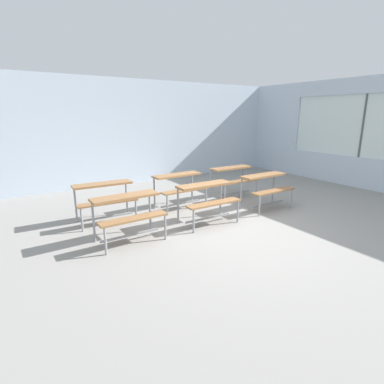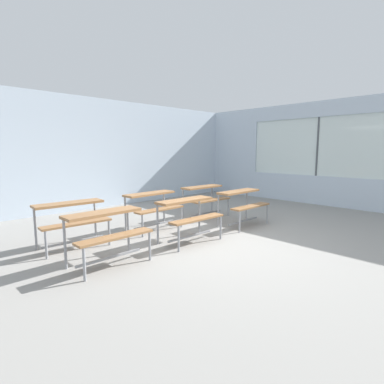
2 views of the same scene
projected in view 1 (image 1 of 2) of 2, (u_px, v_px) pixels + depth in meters
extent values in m
cube|color=gray|center=(232.00, 228.00, 5.50)|extent=(10.00, 9.00, 0.05)
cube|color=silver|center=(135.00, 132.00, 8.77)|extent=(10.00, 0.12, 3.00)
cube|color=silver|center=(375.00, 175.00, 8.01)|extent=(0.12, 9.00, 0.85)
cube|color=silver|center=(277.00, 123.00, 10.57)|extent=(0.12, 1.90, 1.70)
cube|color=silver|center=(363.00, 126.00, 8.09)|extent=(0.02, 4.20, 1.70)
cube|color=#4C5156|center=(363.00, 126.00, 8.09)|extent=(0.06, 0.05, 1.70)
cube|color=olive|center=(125.00, 197.00, 4.81)|extent=(1.11, 0.34, 0.04)
cube|color=olive|center=(134.00, 219.00, 4.62)|extent=(1.10, 0.24, 0.03)
cylinder|color=gray|center=(93.00, 221.00, 4.74)|extent=(0.04, 0.04, 0.72)
cylinder|color=gray|center=(150.00, 210.00, 5.28)|extent=(0.04, 0.04, 0.72)
cylinder|color=gray|center=(105.00, 241.00, 4.34)|extent=(0.04, 0.04, 0.44)
cylinder|color=gray|center=(165.00, 227.00, 4.88)|extent=(0.04, 0.04, 0.44)
cube|color=gray|center=(131.00, 235.00, 4.85)|extent=(1.00, 0.05, 0.03)
cube|color=olive|center=(204.00, 185.00, 5.61)|extent=(1.10, 0.34, 0.04)
cube|color=olive|center=(214.00, 203.00, 5.42)|extent=(1.10, 0.24, 0.03)
cylinder|color=gray|center=(178.00, 205.00, 5.56)|extent=(0.04, 0.04, 0.72)
cylinder|color=gray|center=(220.00, 198.00, 6.08)|extent=(0.04, 0.04, 0.72)
cylinder|color=gray|center=(194.00, 221.00, 5.15)|extent=(0.04, 0.04, 0.44)
cylinder|color=gray|center=(238.00, 211.00, 5.66)|extent=(0.04, 0.04, 0.44)
cube|color=gray|center=(208.00, 218.00, 5.66)|extent=(1.00, 0.05, 0.03)
cube|color=olive|center=(263.00, 175.00, 6.47)|extent=(1.10, 0.33, 0.04)
cube|color=olive|center=(274.00, 191.00, 6.29)|extent=(1.10, 0.23, 0.03)
cylinder|color=gray|center=(241.00, 193.00, 6.41)|extent=(0.04, 0.04, 0.72)
cylinder|color=gray|center=(273.00, 187.00, 6.94)|extent=(0.04, 0.04, 0.72)
cylinder|color=gray|center=(259.00, 206.00, 6.00)|extent=(0.04, 0.04, 0.44)
cylinder|color=gray|center=(292.00, 198.00, 6.53)|extent=(0.04, 0.04, 0.44)
cube|color=gray|center=(266.00, 204.00, 6.52)|extent=(1.00, 0.04, 0.03)
cube|color=olive|center=(102.00, 184.00, 5.67)|extent=(1.11, 0.37, 0.04)
cube|color=olive|center=(108.00, 202.00, 5.47)|extent=(1.11, 0.27, 0.03)
cylinder|color=gray|center=(76.00, 204.00, 5.64)|extent=(0.04, 0.04, 0.72)
cylinder|color=gray|center=(127.00, 197.00, 6.12)|extent=(0.04, 0.04, 0.72)
cylinder|color=gray|center=(82.00, 220.00, 5.21)|extent=(0.04, 0.04, 0.44)
cylinder|color=gray|center=(136.00, 211.00, 5.70)|extent=(0.04, 0.04, 0.44)
cube|color=gray|center=(107.00, 217.00, 5.71)|extent=(1.00, 0.08, 0.03)
cube|color=olive|center=(177.00, 175.00, 6.53)|extent=(1.11, 0.36, 0.04)
cube|color=olive|center=(185.00, 190.00, 6.34)|extent=(1.11, 0.26, 0.03)
cylinder|color=gray|center=(154.00, 193.00, 6.45)|extent=(0.04, 0.04, 0.72)
cylinder|color=gray|center=(192.00, 187.00, 7.01)|extent=(0.04, 0.04, 0.72)
cylinder|color=gray|center=(167.00, 205.00, 6.05)|extent=(0.04, 0.04, 0.44)
cylinder|color=gray|center=(206.00, 197.00, 6.60)|extent=(0.04, 0.04, 0.44)
cube|color=gray|center=(181.00, 203.00, 6.57)|extent=(1.00, 0.07, 0.03)
cube|color=olive|center=(231.00, 168.00, 7.38)|extent=(1.11, 0.34, 0.04)
cube|color=olive|center=(239.00, 181.00, 7.19)|extent=(1.10, 0.24, 0.03)
cylinder|color=gray|center=(211.00, 183.00, 7.33)|extent=(0.04, 0.04, 0.72)
cylinder|color=gray|center=(242.00, 179.00, 7.84)|extent=(0.04, 0.04, 0.72)
cylinder|color=gray|center=(225.00, 194.00, 6.92)|extent=(0.04, 0.04, 0.44)
cylinder|color=gray|center=(256.00, 188.00, 7.43)|extent=(0.04, 0.04, 0.44)
cube|color=gray|center=(234.00, 193.00, 7.42)|extent=(1.00, 0.05, 0.03)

